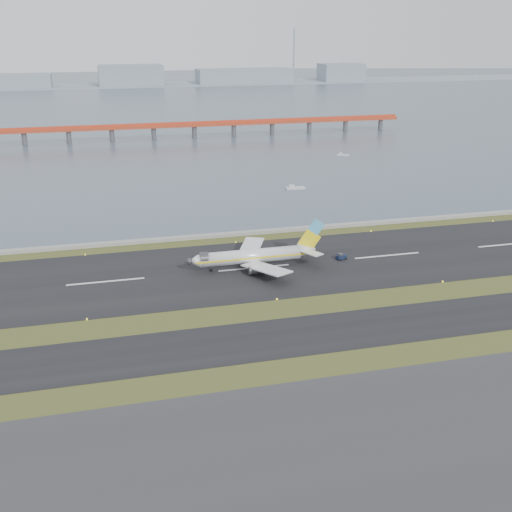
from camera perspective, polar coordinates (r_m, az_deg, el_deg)
The scene contains 12 objects.
ground at distance 150.14m, azimuth 2.68°, elevation -5.05°, with size 1000.00×1000.00×0.00m, color #314518.
apron_strip at distance 106.15m, azimuth 11.85°, elevation -17.09°, with size 1000.00×50.00×0.10m, color #2F2F31.
taxiway_strip at distance 139.86m, azimuth 4.14°, elevation -7.02°, with size 1000.00×18.00×0.10m, color black.
runway_strip at distance 176.73m, azimuth -0.18°, elevation -1.08°, with size 1000.00×45.00×0.10m, color black.
seawall at distance 204.14m, azimuth -2.28°, elevation 1.95°, with size 1000.00×2.50×1.00m, color gray.
bay_water at distance 594.71m, azimuth -10.84°, elevation 13.38°, with size 1400.00×800.00×1.30m, color #414E5D.
red_pier at distance 388.83m, azimuth -5.51°, elevation 11.47°, with size 260.00×5.00×10.20m.
far_shoreline at distance 754.08m, azimuth -10.77°, elevation 15.14°, with size 1400.00×80.00×60.50m.
airliner at distance 176.03m, azimuth -0.04°, elevation 0.02°, with size 38.52×32.89×12.80m.
pushback_tug at distance 184.45m, azimuth 7.58°, elevation -0.06°, with size 3.28×2.42×1.88m.
workboat_near at distance 263.67m, azimuth 3.46°, elevation 6.07°, with size 7.88×2.96×1.88m.
workboat_far at distance 336.01m, azimuth 7.73°, elevation 8.90°, with size 6.69×4.44×1.56m.
Camera 1 is at (-41.03, -129.94, 63.05)m, focal length 45.00 mm.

